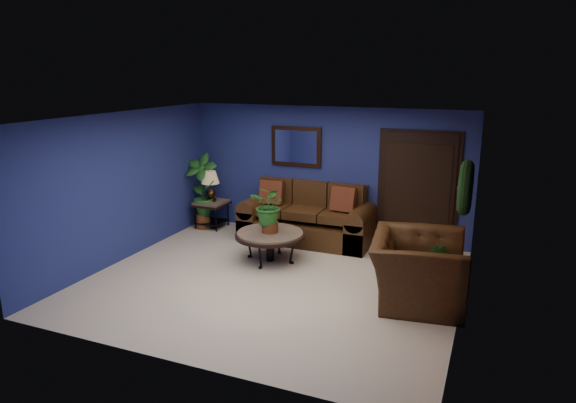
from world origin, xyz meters
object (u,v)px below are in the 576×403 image
at_px(table_lamp, 210,182).
at_px(armchair, 418,269).
at_px(sofa, 308,221).
at_px(coffee_table, 270,235).
at_px(end_table, 211,207).
at_px(side_chair, 340,213).

xyz_separation_m(table_lamp, armchair, (4.45, -1.91, -0.48)).
relative_size(sofa, coffee_table, 2.08).
xyz_separation_m(end_table, table_lamp, (0.00, -0.00, 0.52)).
bearing_deg(table_lamp, end_table, 153.43).
distance_m(coffee_table, table_lamp, 2.35).
height_order(coffee_table, table_lamp, table_lamp).
relative_size(table_lamp, armchair, 0.42).
distance_m(sofa, side_chair, 0.66).
bearing_deg(side_chair, armchair, -35.82).
distance_m(table_lamp, side_chair, 2.74).
bearing_deg(coffee_table, side_chair, 59.06).
bearing_deg(sofa, table_lamp, -178.83).
xyz_separation_m(sofa, end_table, (-2.10, -0.04, 0.06)).
distance_m(coffee_table, side_chair, 1.59).
distance_m(side_chair, armchair, 2.64).
relative_size(sofa, table_lamp, 4.09).
height_order(sofa, table_lamp, table_lamp).
xyz_separation_m(coffee_table, table_lamp, (-1.90, 1.28, 0.50)).
xyz_separation_m(end_table, armchair, (4.45, -1.91, 0.04)).
bearing_deg(armchair, table_lamp, 59.35).
distance_m(sofa, armchair, 3.06).
bearing_deg(coffee_table, sofa, 81.59).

